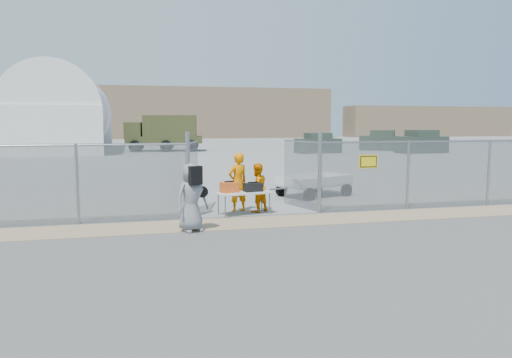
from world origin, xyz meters
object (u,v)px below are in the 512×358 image
object	(u,v)px
folding_table	(244,203)
visitor	(192,197)
security_worker_left	(238,182)
utility_trailer	(314,185)
security_worker_right	(257,188)

from	to	relation	value
folding_table	visitor	distance (m)	2.66
folding_table	security_worker_left	xyz separation A→B (m)	(-0.07, 0.55, 0.57)
security_worker_left	folding_table	bearing A→B (deg)	75.80
folding_table	visitor	world-z (taller)	visitor
folding_table	utility_trailer	xyz separation A→B (m)	(3.38, 3.08, 0.08)
folding_table	utility_trailer	world-z (taller)	utility_trailer
folding_table	visitor	xyz separation A→B (m)	(-1.79, -1.91, 0.53)
security_worker_right	utility_trailer	bearing A→B (deg)	-164.30
security_worker_left	visitor	distance (m)	2.99
security_worker_right	visitor	distance (m)	3.23
folding_table	utility_trailer	size ratio (longest dim) A/B	0.46
visitor	security_worker_left	bearing A→B (deg)	32.60
security_worker_left	utility_trailer	distance (m)	4.31
security_worker_right	utility_trailer	distance (m)	3.97
security_worker_right	visitor	world-z (taller)	visitor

